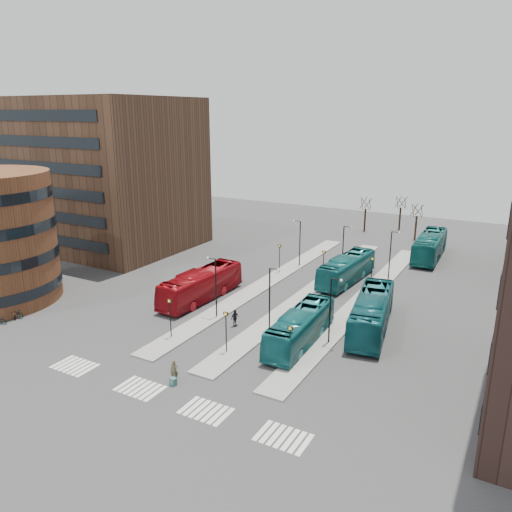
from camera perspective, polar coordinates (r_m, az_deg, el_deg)
The scene contains 22 objects.
ground at distance 36.72m, azimuth -16.27°, elevation -17.52°, with size 160.00×160.00×0.00m, color #323234.
island_left at distance 60.70m, azimuth 1.31°, elevation -2.97°, with size 2.50×45.00×0.15m, color gray.
island_mid at distance 58.30m, azimuth 6.53°, elevation -3.90°, with size 2.50×45.00×0.15m, color gray.
island_right at distance 56.43m, azimuth 12.17°, elevation -4.86°, with size 2.50×45.00×0.15m, color gray.
suitcase at distance 39.47m, azimuth -9.45°, elevation -13.98°, with size 0.48×0.38×0.60m, color navy.
red_bus at distance 55.13m, azimuth -6.28°, elevation -3.30°, with size 2.85×12.17×3.39m, color maroon.
teal_bus_a at distance 44.99m, azimuth 5.09°, elevation -8.08°, with size 2.60×11.13×3.10m, color #15656A.
teal_bus_b at distance 61.45m, azimuth 10.32°, elevation -1.46°, with size 2.76×11.81×3.29m, color #146367.
teal_bus_c at distance 48.57m, azimuth 13.08°, elevation -6.31°, with size 2.95×12.63×3.52m, color #12575E.
teal_bus_d at distance 74.32m, azimuth 19.24°, elevation 1.10°, with size 3.03×12.96×3.61m, color #146463.
traveller at distance 39.76m, azimuth -9.32°, elevation -12.80°, with size 0.63×0.41×1.73m, color brown.
commuter_a at distance 51.46m, azimuth -9.71°, elevation -5.81°, with size 0.89×0.70×1.84m, color black.
commuter_b at distance 48.48m, azimuth -2.43°, elevation -7.08°, with size 1.00×0.42×1.71m, color black.
commuter_c at distance 44.74m, azimuth 2.17°, elevation -9.17°, with size 1.08×0.62×1.67m, color black.
bicycle_near at distance 55.11m, azimuth -27.17°, elevation -6.52°, with size 0.53×1.53×0.80m, color gray.
bicycle_mid at distance 55.80m, azimuth -25.99°, elevation -6.04°, with size 0.42×1.49×0.90m, color gray.
bicycle_far at distance 55.87m, azimuth -25.87°, elevation -5.96°, with size 0.64×1.83×0.96m, color gray.
crosswalk_stripes at distance 38.12m, azimuth -9.93°, elevation -15.70°, with size 22.35×2.40×0.01m.
office_block at distance 79.37m, azimuth -16.93°, elevation 8.99°, with size 25.00×20.12×22.00m.
sign_poles at distance 51.65m, azimuth 3.16°, elevation -3.74°, with size 12.45×22.12×3.65m.
lamp_posts at distance 55.19m, azimuth 6.44°, elevation -1.22°, with size 14.04×20.24×6.12m.
bare_trees at distance 87.47m, azimuth 15.42°, elevation 4.21°, with size 10.97×8.14×5.90m.
Camera 1 is at (22.85, -20.67, 19.98)m, focal length 35.00 mm.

